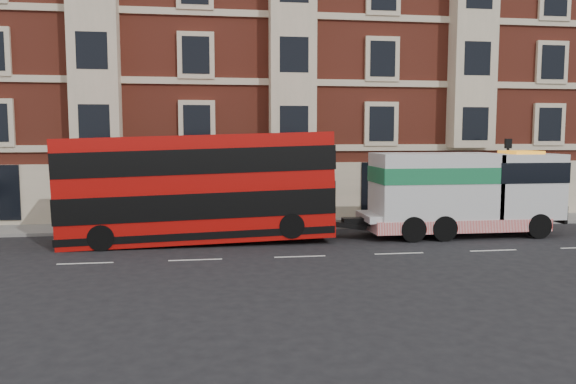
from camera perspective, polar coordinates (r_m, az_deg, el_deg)
The scene contains 8 objects.
ground at distance 21.87m, azimuth 1.22°, elevation -6.59°, with size 120.00×120.00×0.00m, color black.
sidewalk at distance 29.15m, azimuth -1.21°, elevation -3.30°, with size 90.00×3.00×0.15m, color slate.
victorian_terrace at distance 36.68m, azimuth -1.93°, elevation 14.23°, with size 45.00×12.00×20.40m.
lamp_post_west at distance 27.45m, azimuth -13.41°, elevation 1.44°, with size 0.35×0.15×4.35m.
lamp_post_east at distance 31.44m, azimuth 21.36°, elevation 1.74°, with size 0.35×0.15×4.35m.
double_decker_bus at distance 24.62m, azimuth -9.10°, elevation 0.59°, with size 11.59×2.66×4.69m.
tow_truck at distance 27.28m, azimuth 17.14°, elevation -0.00°, with size 9.28×2.74×3.87m.
pedestrian at distance 28.84m, azimuth -18.34°, elevation -1.79°, with size 0.64×0.42×1.76m, color #1C2A39.
Camera 1 is at (-3.52, -21.07, 4.70)m, focal length 35.00 mm.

